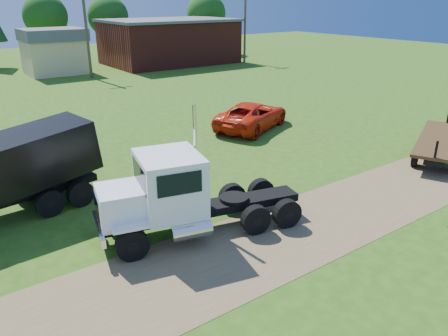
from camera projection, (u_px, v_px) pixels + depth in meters
ground at (280, 237)px, 15.20m from camera, size 140.00×140.00×0.00m
dirt_track at (280, 237)px, 15.20m from camera, size 120.00×4.20×0.01m
white_semi_tractor at (173, 195)px, 14.81m from camera, size 7.50×3.91×4.42m
black_dump_truck at (0, 172)px, 15.91m from camera, size 7.85×3.36×3.34m
orange_pickup at (252, 115)px, 27.49m from camera, size 6.64×5.03×1.68m
flatbed_trailer at (441, 142)px, 22.63m from camera, size 7.20×4.79×1.78m
spectator_b at (108, 205)px, 15.79m from camera, size 0.84×0.71×1.54m
brick_building at (169, 41)px, 54.23m from camera, size 15.40×10.40×5.30m
tan_shed at (55, 51)px, 46.71m from camera, size 6.20×5.40×4.70m
utility_poles at (87, 30)px, 43.18m from camera, size 42.20×0.28×9.00m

